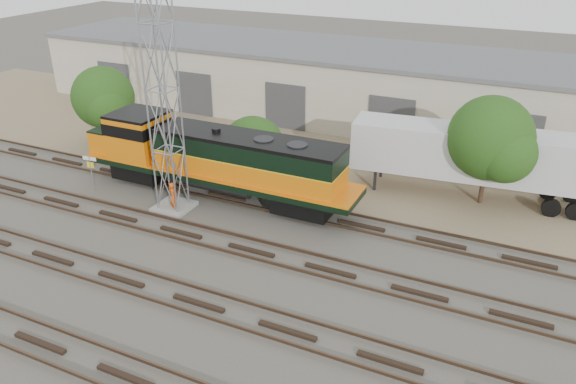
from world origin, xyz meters
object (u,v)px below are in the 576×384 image
at_px(semi_trailer, 475,156).
at_px(locomotive, 213,158).
at_px(signal_tower, 163,94).
at_px(worker, 173,197).

bearing_deg(semi_trailer, locomotive, -161.35).
distance_m(locomotive, signal_tower, 4.87).
bearing_deg(worker, signal_tower, -26.68).
relative_size(locomotive, worker, 9.69).
xyz_separation_m(locomotive, signal_tower, (-1.19, -2.36, 4.10)).
height_order(locomotive, worker, locomotive).
xyz_separation_m(signal_tower, semi_trailer, (14.33, 8.35, -3.88)).
relative_size(locomotive, signal_tower, 1.26).
bearing_deg(worker, semi_trailer, -125.44).
relative_size(signal_tower, worker, 7.71).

